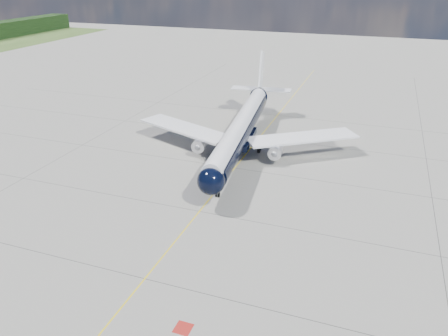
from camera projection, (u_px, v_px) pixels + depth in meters
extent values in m
plane|color=gray|center=(244.00, 157.00, 76.31)|extent=(320.00, 320.00, 0.00)
cube|color=yellow|center=(235.00, 168.00, 72.04)|extent=(0.16, 160.00, 0.01)
cube|color=maroon|center=(183.00, 328.00, 40.04)|extent=(1.60, 1.60, 0.01)
cylinder|color=black|center=(240.00, 131.00, 75.99)|extent=(8.40, 38.61, 3.84)
sphere|color=black|center=(211.00, 181.00, 58.10)|extent=(4.27, 4.27, 3.84)
cone|color=black|center=(261.00, 93.00, 96.76)|extent=(4.66, 7.49, 3.84)
cylinder|color=white|center=(240.00, 126.00, 75.59)|extent=(7.81, 40.51, 3.00)
cube|color=black|center=(211.00, 178.00, 57.68)|extent=(2.55, 1.49, 0.56)
cube|color=white|center=(185.00, 128.00, 79.89)|extent=(19.93, 11.72, 0.32)
cube|color=white|center=(302.00, 137.00, 75.54)|extent=(18.82, 15.24, 0.32)
cube|color=black|center=(240.00, 138.00, 76.58)|extent=(5.42, 10.55, 1.01)
cylinder|color=silver|center=(201.00, 143.00, 76.41)|extent=(2.80, 4.89, 2.26)
cylinder|color=silver|center=(276.00, 149.00, 73.72)|extent=(2.80, 4.89, 2.26)
sphere|color=gray|center=(198.00, 147.00, 74.53)|extent=(1.24, 1.24, 1.11)
sphere|color=gray|center=(274.00, 154.00, 71.84)|extent=(1.24, 1.24, 1.11)
cube|color=white|center=(201.00, 138.00, 76.27)|extent=(0.61, 3.24, 1.11)
cube|color=white|center=(276.00, 145.00, 73.58)|extent=(0.61, 3.24, 1.11)
cube|color=white|center=(261.00, 70.00, 94.15)|extent=(1.09, 6.41, 8.62)
cube|color=white|center=(261.00, 89.00, 96.42)|extent=(13.44, 4.78, 0.22)
cylinder|color=gray|center=(218.00, 189.00, 62.47)|extent=(0.20, 0.20, 2.12)
cylinder|color=black|center=(216.00, 194.00, 62.90)|extent=(0.27, 0.72, 0.71)
cylinder|color=black|center=(219.00, 195.00, 62.81)|extent=(0.27, 0.72, 0.71)
cylinder|color=gray|center=(224.00, 142.00, 79.20)|extent=(0.29, 0.29, 1.92)
cylinder|color=gray|center=(259.00, 145.00, 77.87)|extent=(0.29, 0.29, 1.92)
cylinder|color=black|center=(224.00, 147.00, 79.05)|extent=(0.58, 1.16, 1.11)
cylinder|color=black|center=(225.00, 145.00, 80.03)|extent=(0.58, 1.16, 1.11)
cylinder|color=black|center=(259.00, 150.00, 77.72)|extent=(0.58, 1.16, 1.11)
cylinder|color=black|center=(260.00, 148.00, 78.70)|extent=(0.58, 1.16, 1.11)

